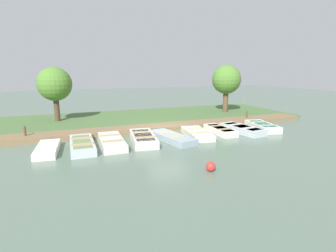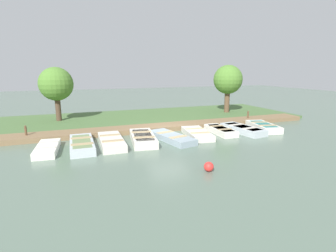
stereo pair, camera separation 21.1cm
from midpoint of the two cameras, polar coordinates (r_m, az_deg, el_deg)
The scene contains 17 objects.
ground_plane at distance 16.22m, azimuth 0.46°, elevation -1.59°, with size 80.00×80.00×0.00m, color #566B5B.
shore_bank at distance 20.84m, azimuth -4.49°, elevation 1.75°, with size 8.00×24.00×0.20m.
dock_walkway at distance 17.26m, azimuth -0.95°, elevation -0.24°, with size 1.60×22.16×0.29m.
rowboat_0 at distance 13.81m, azimuth -24.39°, elevation -4.45°, with size 2.68×1.14×0.34m.
rowboat_1 at distance 13.80m, azimuth -17.83°, elevation -3.81°, with size 3.27×1.15×0.40m.
rowboat_2 at distance 13.97m, azimuth -11.80°, elevation -3.28°, with size 3.25×1.25×0.40m.
rowboat_3 at distance 14.29m, azimuth -5.08°, elevation -2.63°, with size 3.31×1.64×0.44m.
rowboat_4 at distance 14.59m, azimuth 1.15°, elevation -2.46°, with size 3.48×1.82×0.35m.
rowboat_5 at distance 15.52m, azimuth 6.73°, elevation -1.62°, with size 3.02×1.60×0.37m.
rowboat_6 at distance 16.54m, azimuth 11.70°, elevation -0.91°, with size 2.69×1.05×0.37m.
rowboat_7 at distance 17.09m, azimuth 16.30°, elevation -0.67°, with size 3.18×1.52×0.41m.
rowboat_8 at distance 18.29m, azimuth 20.31°, elevation -0.11°, with size 2.98×1.76×0.42m.
mooring_post_near at distance 16.48m, azimuth -28.20°, elevation -1.31°, with size 0.13×0.13×0.84m.
mooring_post_far at distance 20.56m, azimuth 17.28°, elevation 2.02°, with size 0.13×0.13×0.84m.
buoy at distance 10.36m, azimuth 9.45°, elevation -8.73°, with size 0.38×0.38×0.38m.
park_tree_far_left at distance 20.43m, azimuth -22.92°, elevation 8.32°, with size 2.38×2.38×4.05m.
park_tree_left at distance 23.36m, azimuth 13.17°, elevation 9.70°, with size 2.46×2.46×4.26m.
Camera 2 is at (14.74, -5.56, 3.86)m, focal length 28.00 mm.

